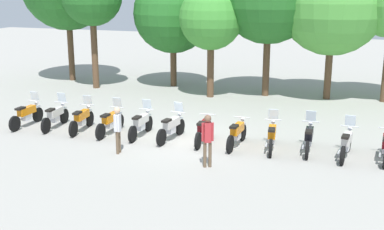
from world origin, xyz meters
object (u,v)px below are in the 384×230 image
(motorcycle_4, at_px, (141,124))
(tree_3, at_px, (211,18))
(motorcycle_5, at_px, (171,127))
(motorcycle_6, at_px, (204,130))
(motorcycle_7, at_px, (237,133))
(person_0, at_px, (118,127))
(tree_2, at_px, (173,13))
(motorcycle_9, at_px, (309,138))
(person_1, at_px, (208,137))
(motorcycle_8, at_px, (272,136))
(tree_5, at_px, (333,3))
(motorcycle_0, at_px, (27,114))
(motorcycle_2, at_px, (82,119))
(motorcycle_1, at_px, (55,116))
(motorcycle_10, at_px, (346,143))
(motorcycle_3, at_px, (110,121))

(motorcycle_4, distance_m, tree_3, 8.45)
(motorcycle_5, xyz_separation_m, tree_3, (-0.81, 7.68, 3.57))
(motorcycle_6, distance_m, motorcycle_7, 1.29)
(person_0, bearing_deg, motorcycle_4, -93.46)
(person_0, xyz_separation_m, tree_2, (-2.49, 11.83, 3.19))
(motorcycle_4, xyz_separation_m, motorcycle_6, (2.57, 0.02, -0.01))
(motorcycle_9, distance_m, person_1, 4.00)
(motorcycle_8, distance_m, tree_5, 10.18)
(motorcycle_0, xyz_separation_m, tree_3, (5.61, 7.90, 3.57))
(tree_3, bearing_deg, motorcycle_2, -111.43)
(motorcycle_1, xyz_separation_m, tree_3, (4.33, 7.72, 3.57))
(motorcycle_7, distance_m, motorcycle_9, 2.57)
(motorcycle_4, bearing_deg, motorcycle_1, 90.04)
(motorcycle_5, relative_size, motorcycle_6, 1.00)
(motorcycle_10, bearing_deg, motorcycle_0, 96.62)
(motorcycle_3, height_order, motorcycle_9, same)
(motorcycle_5, distance_m, motorcycle_7, 2.56)
(motorcycle_8, height_order, tree_5, tree_5)
(motorcycle_2, bearing_deg, motorcycle_0, 86.37)
(motorcycle_0, height_order, person_0, person_0)
(motorcycle_8, xyz_separation_m, tree_5, (1.21, 9.11, 4.38))
(motorcycle_6, bearing_deg, tree_3, 12.43)
(motorcycle_9, height_order, tree_3, tree_3)
(motorcycle_6, xyz_separation_m, motorcycle_7, (1.29, 0.00, 0.00))
(motorcycle_8, relative_size, motorcycle_10, 1.00)
(motorcycle_3, bearing_deg, motorcycle_9, -86.79)
(motorcycle_3, height_order, motorcycle_8, same)
(motorcycle_7, bearing_deg, tree_5, -12.03)
(motorcycle_9, bearing_deg, motorcycle_10, -101.15)
(motorcycle_0, bearing_deg, motorcycle_7, -88.52)
(motorcycle_1, xyz_separation_m, motorcycle_4, (3.85, 0.08, 0.00))
(motorcycle_7, bearing_deg, motorcycle_8, -84.67)
(motorcycle_7, xyz_separation_m, tree_5, (2.49, 9.16, 4.39))
(motorcycle_5, height_order, motorcycle_8, same)
(motorcycle_0, bearing_deg, motorcycle_4, -87.43)
(motorcycle_2, relative_size, motorcycle_8, 1.00)
(motorcycle_10, bearing_deg, motorcycle_1, 95.90)
(motorcycle_1, height_order, motorcycle_3, same)
(motorcycle_6, bearing_deg, motorcycle_9, -89.19)
(motorcycle_1, xyz_separation_m, motorcycle_9, (10.27, 0.34, 0.00))
(motorcycle_6, relative_size, tree_5, 0.29)
(motorcycle_6, bearing_deg, motorcycle_0, 89.14)
(tree_2, relative_size, tree_5, 0.85)
(motorcycle_8, bearing_deg, motorcycle_6, 83.44)
(motorcycle_4, relative_size, motorcycle_10, 1.00)
(motorcycle_0, distance_m, motorcycle_1, 1.29)
(motorcycle_1, distance_m, motorcycle_9, 10.27)
(motorcycle_7, bearing_deg, tree_3, 27.00)
(motorcycle_7, bearing_deg, motorcycle_5, 94.25)
(motorcycle_3, bearing_deg, motorcycle_10, -88.39)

